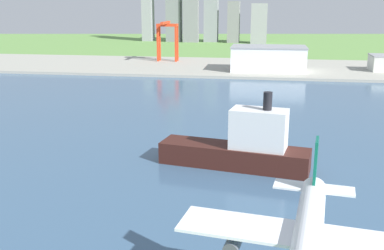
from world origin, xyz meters
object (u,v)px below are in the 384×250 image
Objects in this scene: warehouse_main at (268,58)px; airplane_landing at (307,241)px; port_crane_red at (167,33)px; cargo_ship at (242,146)px.

airplane_landing is at bearing -89.29° from warehouse_main.
port_crane_red is 123.42m from warehouse_main.
port_crane_red is (-98.12, 315.06, 23.72)m from cargo_ship.
airplane_landing is 0.65× the size of warehouse_main.
cargo_ship is at bearing -92.22° from warehouse_main.
cargo_ship is 330.84m from port_crane_red.
port_crane_red is at bearing 107.30° from cargo_ship.
airplane_landing is 365.24m from warehouse_main.
warehouse_main is (10.01, 258.54, 5.17)m from cargo_ship.
airplane_landing is 0.74× the size of cargo_ship.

